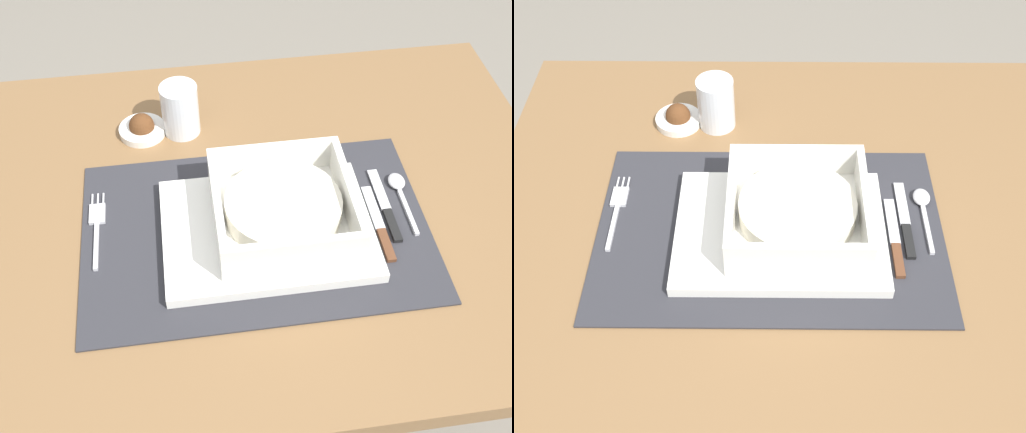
# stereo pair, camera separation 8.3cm
# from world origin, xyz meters

# --- Properties ---
(ground_plane) EXTENTS (6.00, 6.00, 0.00)m
(ground_plane) POSITION_xyz_m (0.00, 0.00, 0.00)
(ground_plane) COLOR gray
(dining_table) EXTENTS (0.86, 0.69, 0.71)m
(dining_table) POSITION_xyz_m (0.00, 0.00, 0.60)
(dining_table) COLOR brown
(dining_table) RESTS_ON ground
(placemat) EXTENTS (0.47, 0.31, 0.00)m
(placemat) POSITION_xyz_m (-0.02, -0.05, 0.72)
(placemat) COLOR #2D2D33
(placemat) RESTS_ON dining_table
(serving_plate) EXTENTS (0.28, 0.21, 0.02)m
(serving_plate) POSITION_xyz_m (-0.01, -0.06, 0.73)
(serving_plate) COLOR white
(serving_plate) RESTS_ON placemat
(porridge_bowl) EXTENTS (0.18, 0.18, 0.06)m
(porridge_bowl) POSITION_xyz_m (0.01, -0.05, 0.76)
(porridge_bowl) COLOR white
(porridge_bowl) RESTS_ON serving_plate
(fork) EXTENTS (0.02, 0.14, 0.00)m
(fork) POSITION_xyz_m (-0.24, -0.01, 0.72)
(fork) COLOR silver
(fork) RESTS_ON placemat
(spoon) EXTENTS (0.02, 0.12, 0.01)m
(spoon) POSITION_xyz_m (0.19, -0.01, 0.72)
(spoon) COLOR silver
(spoon) RESTS_ON placemat
(butter_knife) EXTENTS (0.01, 0.14, 0.01)m
(butter_knife) POSITION_xyz_m (0.16, -0.04, 0.72)
(butter_knife) COLOR black
(butter_knife) RESTS_ON placemat
(bread_knife) EXTENTS (0.01, 0.14, 0.01)m
(bread_knife) POSITION_xyz_m (0.14, -0.07, 0.72)
(bread_knife) COLOR #59331E
(bread_knife) RESTS_ON placemat
(drinking_glass) EXTENTS (0.06, 0.06, 0.08)m
(drinking_glass) POSITION_xyz_m (-0.11, 0.17, 0.75)
(drinking_glass) COLOR white
(drinking_glass) RESTS_ON dining_table
(condiment_saucer) EXTENTS (0.07, 0.07, 0.04)m
(condiment_saucer) POSITION_xyz_m (-0.17, 0.17, 0.73)
(condiment_saucer) COLOR white
(condiment_saucer) RESTS_ON dining_table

